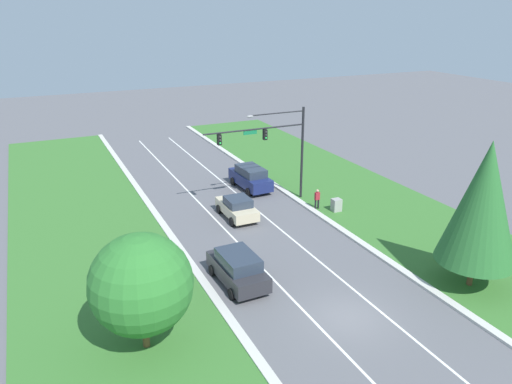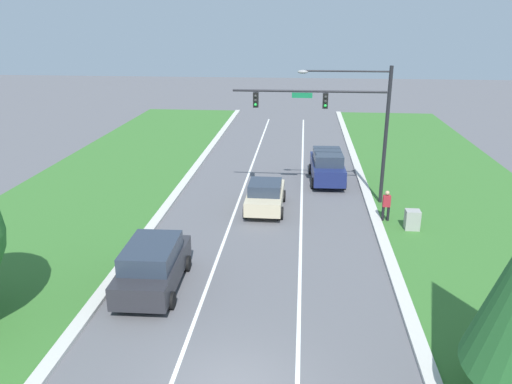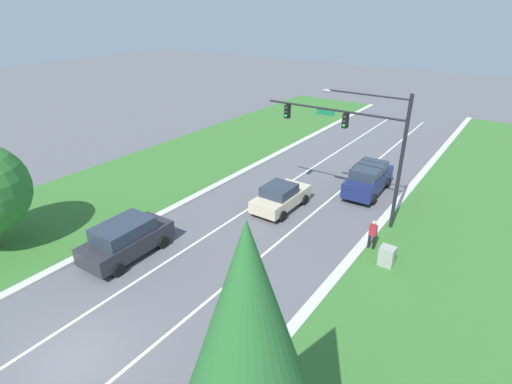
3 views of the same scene
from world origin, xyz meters
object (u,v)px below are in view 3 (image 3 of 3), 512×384
(utility_cabinet, at_px, (387,257))
(pedestrian, at_px, (373,234))
(navy_suv, at_px, (368,178))
(traffic_signal_mast, at_px, (359,134))
(charcoal_suv, at_px, (126,239))
(champagne_sedan, at_px, (281,197))
(conifer_near_right_tree, at_px, (248,374))

(utility_cabinet, relative_size, pedestrian, 0.63)
(navy_suv, bearing_deg, traffic_signal_mast, -86.28)
(charcoal_suv, height_order, utility_cabinet, charcoal_suv)
(navy_suv, distance_m, utility_cabinet, 8.54)
(navy_suv, bearing_deg, charcoal_suv, -119.11)
(champagne_sedan, relative_size, pedestrian, 2.56)
(champagne_sedan, bearing_deg, pedestrian, -10.12)
(utility_cabinet, relative_size, conifer_near_right_tree, 0.12)
(traffic_signal_mast, height_order, charcoal_suv, traffic_signal_mast)
(traffic_signal_mast, distance_m, navy_suv, 5.60)
(traffic_signal_mast, bearing_deg, champagne_sedan, -157.75)
(traffic_signal_mast, xyz_separation_m, navy_suv, (-0.40, 3.81, -4.08))
(champagne_sedan, xyz_separation_m, pedestrian, (6.28, -1.15, 0.10))
(traffic_signal_mast, bearing_deg, utility_cabinet, -47.53)
(navy_suv, relative_size, conifer_near_right_tree, 0.60)
(charcoal_suv, bearing_deg, conifer_near_right_tree, -27.65)
(traffic_signal_mast, bearing_deg, conifer_near_right_tree, -75.30)
(champagne_sedan, relative_size, utility_cabinet, 4.07)
(traffic_signal_mast, bearing_deg, charcoal_suv, -126.14)
(navy_suv, height_order, charcoal_suv, navy_suv)
(pedestrian, bearing_deg, champagne_sedan, -11.89)
(traffic_signal_mast, distance_m, utility_cabinet, 6.88)
(navy_suv, distance_m, conifer_near_right_tree, 20.96)
(traffic_signal_mast, xyz_separation_m, pedestrian, (2.33, -2.77, -4.18))
(utility_cabinet, height_order, pedestrian, pedestrian)
(pedestrian, xyz_separation_m, conifer_near_right_tree, (1.92, -13.45, 4.14))
(utility_cabinet, bearing_deg, champagne_sedan, 163.70)
(charcoal_suv, bearing_deg, utility_cabinet, 29.38)
(charcoal_suv, height_order, pedestrian, charcoal_suv)
(champagne_sedan, bearing_deg, charcoal_suv, -112.27)
(conifer_near_right_tree, bearing_deg, champagne_sedan, 119.33)
(charcoal_suv, height_order, champagne_sedan, charcoal_suv)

